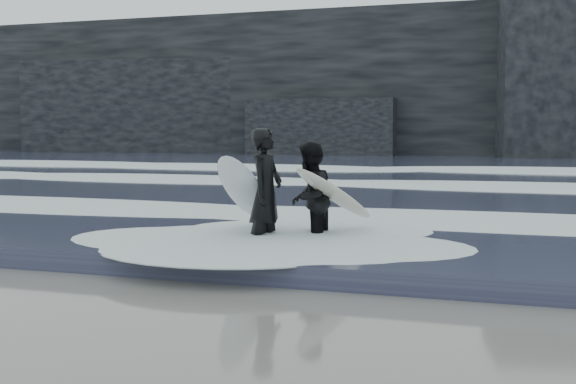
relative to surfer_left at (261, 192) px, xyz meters
name	(u,v)px	position (x,y,z in m)	size (l,w,h in m)	color
sea	(416,168)	(-0.87, 23.79, -0.86)	(90.00, 52.00, 0.30)	#31344D
headland	(451,86)	(-0.87, 40.79, 3.99)	(70.00, 9.00, 10.00)	black
foam_near	(284,205)	(-0.87, 3.79, -0.61)	(60.00, 3.20, 0.20)	white
foam_mid	(356,181)	(-0.87, 10.79, -0.59)	(60.00, 4.00, 0.24)	white
foam_far	(403,166)	(-0.87, 19.79, -0.56)	(60.00, 4.80, 0.30)	white
surfer_left	(261,192)	(0.00, 0.00, 0.00)	(1.11, 2.16, 2.01)	black
surfer_right	(312,198)	(0.71, 0.40, -0.11)	(1.38, 1.89, 1.79)	black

